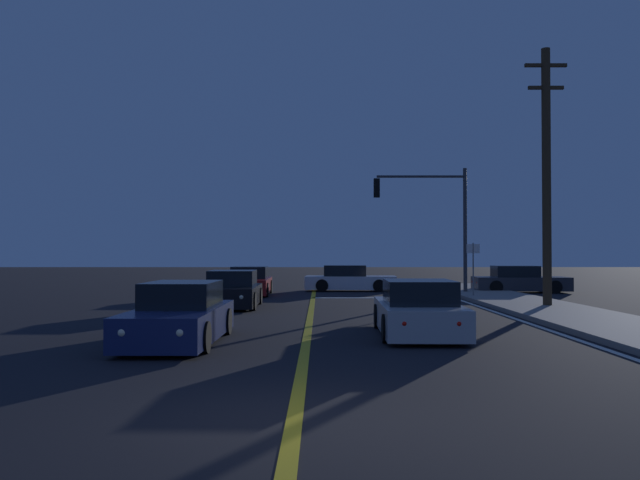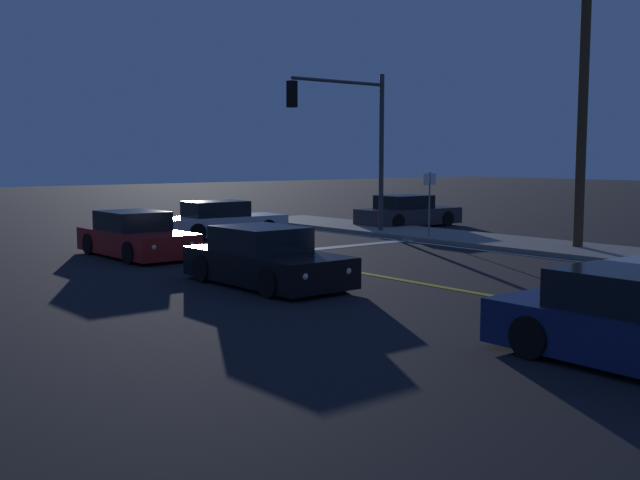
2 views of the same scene
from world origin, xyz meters
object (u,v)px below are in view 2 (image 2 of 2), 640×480
Objects in this scene: car_distant_tail_charcoal at (408,213)px; street_sign_corner at (430,195)px; utility_pole_right at (583,97)px; traffic_signal_near_right at (350,126)px; car_parked_curb_red at (136,237)px; car_lead_oncoming_black at (265,260)px; car_side_waiting_white at (221,221)px.

car_distant_tail_charcoal is 1.94× the size of street_sign_corner.
car_distant_tail_charcoal is 0.51× the size of utility_pole_right.
car_parked_curb_red is at bearing 2.23° from traffic_signal_near_right.
car_lead_oncoming_black is 6.61m from car_parked_curb_red.
utility_pole_right reaches higher than street_sign_corner.
traffic_signal_near_right is at bearing 114.26° from street_sign_corner.
street_sign_corner reaches higher than car_parked_curb_red.
car_parked_curb_red is (-13.34, -1.97, -0.00)m from car_distant_tail_charcoal.
car_side_waiting_white and car_lead_oncoming_black have the same top height.
car_side_waiting_white is 1.97× the size of street_sign_corner.
car_lead_oncoming_black is 0.98× the size of car_parked_curb_red.
car_distant_tail_charcoal is (13.24, 8.58, 0.00)m from car_lead_oncoming_black.
utility_pole_right is (11.35, -7.48, 4.20)m from car_parked_curb_red.
car_parked_curb_red is 1.86× the size of street_sign_corner.
car_lead_oncoming_black is at bearing 89.99° from car_parked_curb_red.
car_side_waiting_white is 8.57m from car_distant_tail_charcoal.
utility_pole_right is at bearing 34.28° from car_side_waiting_white.
traffic_signal_near_right is at bearing -178.59° from car_parked_curb_red.
car_lead_oncoming_black is 15.78m from car_distant_tail_charcoal.
utility_pole_right is 6.09m from street_sign_corner.
car_side_waiting_white and car_parked_curb_red have the same top height.
car_lead_oncoming_black and car_parked_curb_red have the same top height.
car_distant_tail_charcoal is 13.48m from car_parked_curb_red.
car_side_waiting_white is 10.85m from car_lead_oncoming_black.
car_distant_tail_charcoal is (8.49, -1.17, 0.00)m from car_side_waiting_white.
traffic_signal_near_right reaches higher than street_sign_corner.
car_lead_oncoming_black is at bearing 38.96° from traffic_signal_near_right.
traffic_signal_near_right reaches higher than car_distant_tail_charcoal.
street_sign_corner reaches higher than car_lead_oncoming_black.
car_side_waiting_white is 1.06× the size of car_parked_curb_red.
car_lead_oncoming_black is at bearing -157.16° from street_sign_corner.
car_parked_curb_red is 0.75× the size of traffic_signal_near_right.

